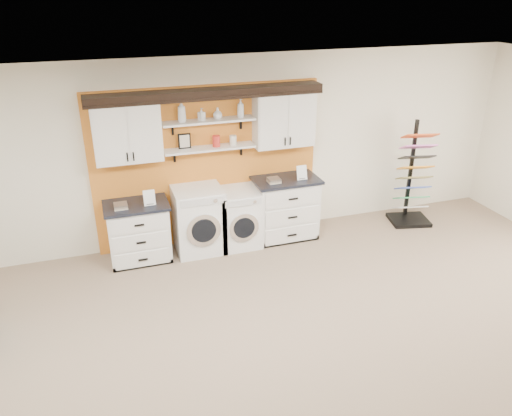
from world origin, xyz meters
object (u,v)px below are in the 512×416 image
object	(u,v)px
washer	(199,220)
dryer	(238,217)
base_cabinet_left	(139,232)
sample_rack	(412,192)
base_cabinet_right	(285,208)

from	to	relation	value
washer	dryer	bearing A→B (deg)	0.00
base_cabinet_left	sample_rack	xyz separation A→B (m)	(4.45, -0.15, 0.10)
base_cabinet_right	sample_rack	world-z (taller)	sample_rack
base_cabinet_left	washer	world-z (taller)	washer
dryer	washer	bearing A→B (deg)	180.00
washer	base_cabinet_right	bearing A→B (deg)	0.14
base_cabinet_right	base_cabinet_left	bearing A→B (deg)	180.00
dryer	sample_rack	distance (m)	2.97
washer	base_cabinet_left	bearing A→B (deg)	179.78
sample_rack	base_cabinet_right	bearing A→B (deg)	-171.26
base_cabinet_left	sample_rack	bearing A→B (deg)	-1.99
base_cabinet_left	dryer	size ratio (longest dim) A/B	1.01
base_cabinet_right	dryer	world-z (taller)	base_cabinet_right
dryer	base_cabinet_left	bearing A→B (deg)	179.87
base_cabinet_left	washer	xyz separation A→B (m)	(0.88, -0.00, 0.06)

